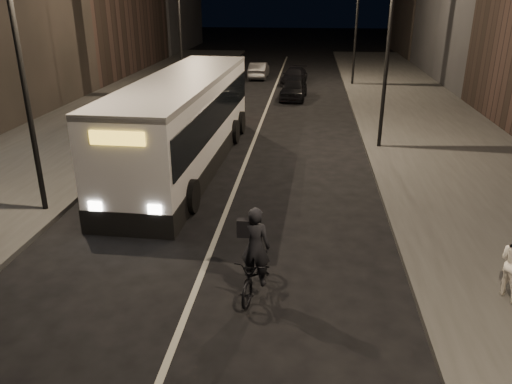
% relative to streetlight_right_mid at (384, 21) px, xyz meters
% --- Properties ---
extents(ground, '(180.00, 180.00, 0.00)m').
position_rel_streetlight_right_mid_xyz_m(ground, '(-5.33, -12.00, -5.36)').
color(ground, black).
rests_on(ground, ground).
extents(sidewalk_right, '(7.00, 70.00, 0.16)m').
position_rel_streetlight_right_mid_xyz_m(sidewalk_right, '(3.17, 2.00, -5.28)').
color(sidewalk_right, '#353533').
rests_on(sidewalk_right, ground).
extents(sidewalk_left, '(7.00, 70.00, 0.16)m').
position_rel_streetlight_right_mid_xyz_m(sidewalk_left, '(-13.83, 2.00, -5.28)').
color(sidewalk_left, '#353533').
rests_on(sidewalk_left, ground).
extents(streetlight_right_mid, '(1.20, 0.44, 8.12)m').
position_rel_streetlight_right_mid_xyz_m(streetlight_right_mid, '(0.00, 0.00, 0.00)').
color(streetlight_right_mid, black).
rests_on(streetlight_right_mid, sidewalk_right).
extents(streetlight_right_far, '(1.20, 0.44, 8.12)m').
position_rel_streetlight_right_mid_xyz_m(streetlight_right_far, '(0.00, 16.00, 0.00)').
color(streetlight_right_far, black).
rests_on(streetlight_right_far, sidewalk_right).
extents(streetlight_left_near, '(1.20, 0.44, 8.12)m').
position_rel_streetlight_right_mid_xyz_m(streetlight_left_near, '(-10.66, -8.00, 0.00)').
color(streetlight_left_near, black).
rests_on(streetlight_left_near, sidewalk_left).
extents(streetlight_left_far, '(1.20, 0.44, 8.12)m').
position_rel_streetlight_right_mid_xyz_m(streetlight_left_far, '(-10.66, 10.00, 0.00)').
color(streetlight_left_far, black).
rests_on(streetlight_left_far, sidewalk_left).
extents(city_bus, '(3.34, 13.01, 3.48)m').
position_rel_streetlight_right_mid_xyz_m(city_bus, '(-7.63, -2.89, -3.47)').
color(city_bus, white).
rests_on(city_bus, ground).
extents(cyclist_on_bicycle, '(1.02, 2.03, 2.24)m').
position_rel_streetlight_right_mid_xyz_m(cyclist_on_bicycle, '(-3.91, -11.78, -4.62)').
color(cyclist_on_bicycle, black).
rests_on(cyclist_on_bicycle, ground).
extents(car_near, '(1.81, 4.01, 1.34)m').
position_rel_streetlight_right_mid_xyz_m(car_near, '(-3.86, 10.77, -4.69)').
color(car_near, black).
rests_on(car_near, ground).
extents(car_mid, '(1.37, 3.85, 1.27)m').
position_rel_streetlight_right_mid_xyz_m(car_mid, '(-6.90, 18.67, -4.73)').
color(car_mid, '#38383B').
rests_on(car_mid, ground).
extents(car_far, '(2.07, 4.12, 1.15)m').
position_rel_streetlight_right_mid_xyz_m(car_far, '(-4.00, 16.50, -4.79)').
color(car_far, black).
rests_on(car_far, ground).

